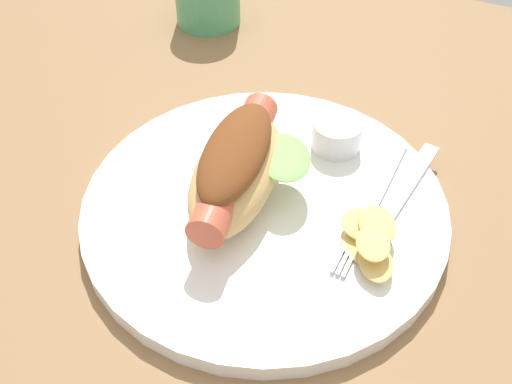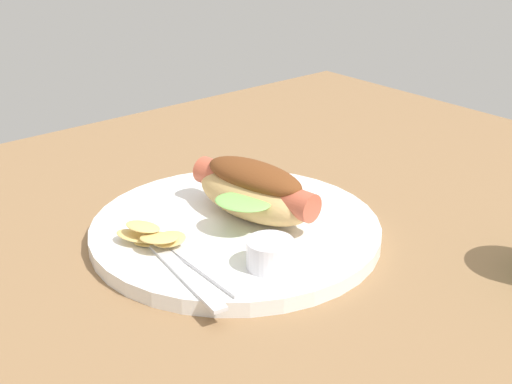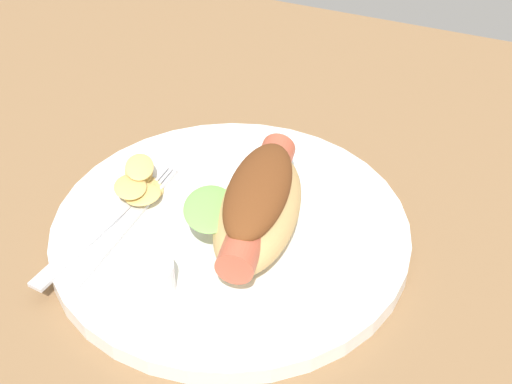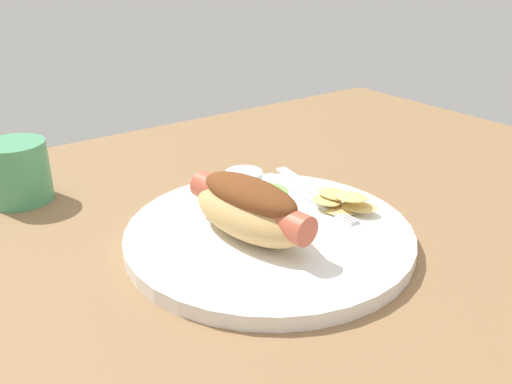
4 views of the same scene
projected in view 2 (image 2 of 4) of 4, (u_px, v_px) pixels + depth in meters
ground_plane at (230, 246)px, 75.46cm from camera, size 120.00×90.00×1.80cm
plate at (238, 231)px, 74.99cm from camera, size 30.96×30.96×1.60cm
hot_dog at (254, 190)px, 75.07cm from camera, size 11.11×16.13×6.25cm
sauce_ramekin at (270, 254)px, 65.96cm from camera, size 4.54×4.54×2.77cm
fork at (191, 260)px, 67.29cm from camera, size 1.90×16.71×0.40cm
knife at (182, 271)px, 65.39cm from camera, size 3.78×15.51×0.36cm
chips_pile at (151, 236)px, 70.03cm from camera, size 6.46×7.47×2.36cm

